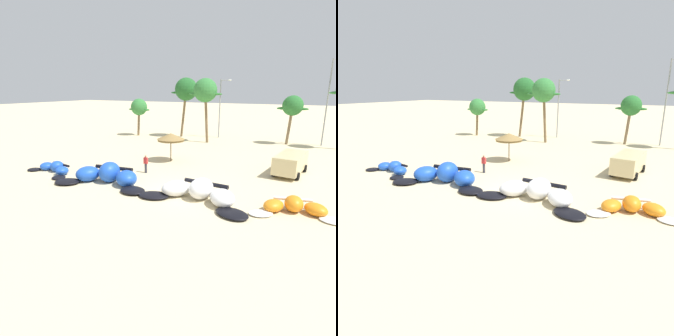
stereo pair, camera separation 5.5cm
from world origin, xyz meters
TOP-DOWN VIEW (x-y plane):
  - ground_plane at (0.00, 0.00)m, footprint 260.00×260.00m
  - kite_far_left at (-12.44, -0.95)m, footprint 5.54×3.05m
  - kite_left at (-6.14, -1.20)m, footprint 8.24×4.27m
  - kite_left_of_center at (1.74, -1.16)m, footprint 8.30×4.16m
  - kite_center at (7.75, -0.37)m, footprint 5.57×3.29m
  - beach_umbrella_near_van at (-5.05, 7.82)m, footprint 2.90×2.90m
  - parked_van at (6.53, 8.63)m, footprint 2.64×5.08m
  - person_near_kites at (-5.01, 2.86)m, footprint 0.36×0.24m
  - palm_leftmost at (-17.56, 20.84)m, footprint 3.91×2.61m
  - palm_left at (-10.41, 23.06)m, footprint 5.14×3.43m
  - palm_left_of_gap at (-6.11, 19.99)m, footprint 4.84×3.23m
  - palm_center_left at (4.76, 23.77)m, footprint 3.98×2.66m
  - lamppost_west at (-5.45, 24.90)m, footprint 1.71×0.24m
  - lamppost_west_center at (8.86, 24.98)m, footprint 1.93×0.24m

SIDE VIEW (x-z plane):
  - ground_plane at x=0.00m, z-range 0.00..0.00m
  - kite_center at x=7.75m, z-range -0.11..0.87m
  - kite_far_left at x=-12.44m, z-range -0.12..0.89m
  - kite_left_of_center at x=1.74m, z-range -0.17..1.27m
  - kite_left at x=-6.14m, z-range -0.19..1.47m
  - person_near_kites at x=-5.01m, z-range 0.01..1.63m
  - parked_van at x=6.53m, z-range 0.17..2.01m
  - beach_umbrella_near_van at x=-5.05m, z-range 1.07..4.01m
  - palm_leftmost at x=-17.56m, z-range 1.53..7.37m
  - lamppost_west at x=-5.45m, z-range 0.52..9.24m
  - palm_center_left at x=4.76m, z-range 1.83..8.36m
  - lamppost_west_center at x=8.86m, z-range 0.57..11.57m
  - palm_left_of_gap at x=-6.11m, z-range 2.66..11.42m
  - palm_left at x=-10.41m, z-range 2.69..11.67m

